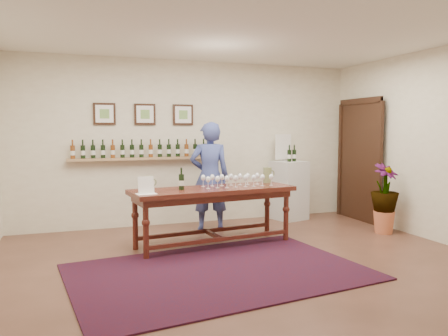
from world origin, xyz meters
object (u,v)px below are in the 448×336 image
object	(u,v)px
person	(210,176)
display_pedestal	(289,190)
potted_plant	(385,198)
tasting_table	(213,197)

from	to	relation	value
person	display_pedestal	bearing A→B (deg)	-156.68
display_pedestal	person	bearing A→B (deg)	-168.02
potted_plant	person	bearing A→B (deg)	155.61
tasting_table	potted_plant	bearing A→B (deg)	-10.91
display_pedestal	potted_plant	world-z (taller)	display_pedestal
person	tasting_table	bearing A→B (deg)	86.69
tasting_table	potted_plant	world-z (taller)	potted_plant
potted_plant	person	size ratio (longest dim) A/B	0.54
potted_plant	person	world-z (taller)	person
tasting_table	potted_plant	xyz separation A→B (m)	(2.75, -0.21, -0.14)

